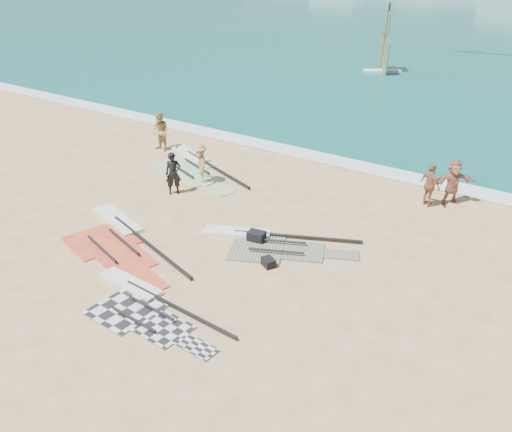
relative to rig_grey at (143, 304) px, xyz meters
The scene contains 14 objects.
ground 1.17m from the rig_grey, 42.34° to the left, with size 300.00×300.00×0.00m, color #DCBA81.
surf_line 13.11m from the rig_grey, 86.24° to the left, with size 300.00×1.20×0.04m, color white.
rig_grey is the anchor object (origin of this frame).
rig_green 10.71m from the rig_grey, 121.88° to the left, with size 6.06×3.85×0.20m.
rig_orange 5.03m from the rig_grey, 79.39° to the left, with size 5.48×3.45×0.20m.
rig_red 4.12m from the rig_grey, 144.61° to the left, with size 6.18×3.56×0.20m.
gear_bag_near 4.90m from the rig_grey, 82.98° to the left, with size 0.57×0.41×0.36m, color black.
gear_bag_far 4.15m from the rig_grey, 64.27° to the left, with size 0.46×0.32×0.27m, color black.
person_wetsuit 7.70m from the rig_grey, 124.43° to the left, with size 0.63×0.41×1.72m, color black.
beachgoer_left 12.75m from the rig_grey, 129.82° to the left, with size 0.91×0.71×1.87m, color tan.
beachgoer_mid 8.79m from the rig_grey, 118.01° to the left, with size 1.12×0.64×1.73m, color tan.
beachgoer_back 11.76m from the rig_grey, 67.60° to the left, with size 1.00×0.42×1.71m, color #A4644C.
beachgoer_right 12.68m from the rig_grey, 66.13° to the left, with size 1.64×0.52×1.76m, color #B16D58.
windsurfer_left 32.16m from the rig_grey, 100.77° to the left, with size 2.71×2.80×5.00m.
Camera 1 is at (9.13, -9.96, 9.41)m, focal length 40.00 mm.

